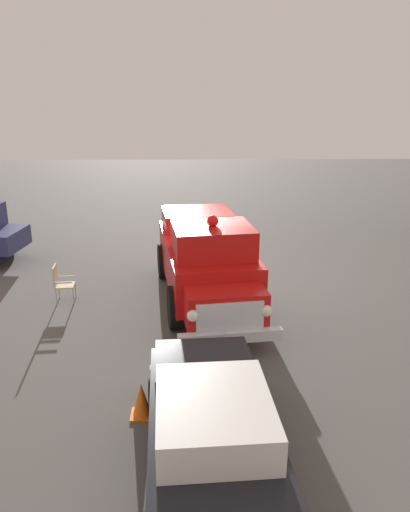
{
  "coord_description": "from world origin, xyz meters",
  "views": [
    {
      "loc": [
        -0.82,
        -13.19,
        5.34
      ],
      "look_at": [
        -0.53,
        -0.55,
        1.19
      ],
      "focal_mm": 34.55,
      "sensor_mm": 36.0,
      "label": 1
    }
  ],
  "objects_px": {
    "lawn_chair_spare": "(60,281)",
    "vintage_fire_truck": "(206,258)",
    "classic_hot_rod": "(211,427)",
    "traffic_cone": "(142,400)",
    "lawn_chair_by_car": "(215,329)"
  },
  "relations": [
    {
      "from": "lawn_chair_spare",
      "to": "vintage_fire_truck",
      "type": "bearing_deg",
      "value": -0.17
    },
    {
      "from": "classic_hot_rod",
      "to": "lawn_chair_spare",
      "type": "distance_m",
      "value": 7.47
    },
    {
      "from": "lawn_chair_spare",
      "to": "traffic_cone",
      "type": "relative_size",
      "value": 1.61
    },
    {
      "from": "lawn_chair_by_car",
      "to": "traffic_cone",
      "type": "relative_size",
      "value": 1.61
    },
    {
      "from": "vintage_fire_truck",
      "to": "classic_hot_rod",
      "type": "distance_m",
      "value": 6.41
    },
    {
      "from": "lawn_chair_by_car",
      "to": "traffic_cone",
      "type": "bearing_deg",
      "value": -122.56
    },
    {
      "from": "lawn_chair_by_car",
      "to": "lawn_chair_spare",
      "type": "xyz_separation_m",
      "value": [
        -4.04,
        2.95,
        0.0
      ]
    },
    {
      "from": "vintage_fire_truck",
      "to": "lawn_chair_spare",
      "type": "bearing_deg",
      "value": 179.83
    },
    {
      "from": "classic_hot_rod",
      "to": "lawn_chair_spare",
      "type": "relative_size",
      "value": 4.38
    },
    {
      "from": "vintage_fire_truck",
      "to": "lawn_chair_spare",
      "type": "height_order",
      "value": "vintage_fire_truck"
    },
    {
      "from": "vintage_fire_truck",
      "to": "lawn_chair_by_car",
      "type": "xyz_separation_m",
      "value": [
        0.11,
        -2.93,
        -0.61
      ]
    },
    {
      "from": "lawn_chair_by_car",
      "to": "classic_hot_rod",
      "type": "bearing_deg",
      "value": -93.42
    },
    {
      "from": "classic_hot_rod",
      "to": "lawn_chair_spare",
      "type": "height_order",
      "value": "classic_hot_rod"
    },
    {
      "from": "lawn_chair_spare",
      "to": "lawn_chair_by_car",
      "type": "bearing_deg",
      "value": -36.08
    },
    {
      "from": "vintage_fire_truck",
      "to": "lawn_chair_by_car",
      "type": "distance_m",
      "value": 3.0
    }
  ]
}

